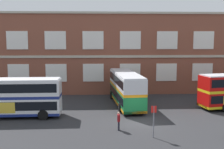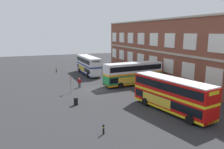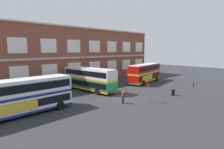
# 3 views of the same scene
# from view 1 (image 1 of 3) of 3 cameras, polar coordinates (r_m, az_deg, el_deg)

# --- Properties ---
(ground_plane) EXTENTS (120.00, 120.00, 0.00)m
(ground_plane) POSITION_cam_1_polar(r_m,az_deg,el_deg) (30.20, 5.16, -8.51)
(ground_plane) COLOR #2B2B2D
(brick_terminal_building) EXTENTS (53.76, 8.19, 12.03)m
(brick_terminal_building) POSITION_cam_1_polar(r_m,az_deg,el_deg) (44.87, -0.27, 4.29)
(brick_terminal_building) COLOR brown
(brick_terminal_building) RESTS_ON ground
(double_decker_near) EXTENTS (11.05, 3.03, 4.07)m
(double_decker_near) POSITION_cam_1_polar(r_m,az_deg,el_deg) (31.36, -20.43, -4.32)
(double_decker_near) COLOR silver
(double_decker_near) RESTS_ON ground
(double_decker_middle) EXTENTS (3.60, 11.19, 4.07)m
(double_decker_middle) POSITION_cam_1_polar(r_m,az_deg,el_deg) (34.74, 2.85, -2.77)
(double_decker_middle) COLOR #197038
(double_decker_middle) RESTS_ON ground
(waiting_passenger) EXTENTS (0.29, 0.64, 1.70)m
(waiting_passenger) POSITION_cam_1_polar(r_m,az_deg,el_deg) (25.58, 1.37, -9.23)
(waiting_passenger) COLOR black
(waiting_passenger) RESTS_ON ground
(bus_stand_flag) EXTENTS (0.44, 0.10, 2.70)m
(bus_stand_flag) POSITION_cam_1_polar(r_m,az_deg,el_deg) (23.81, 8.44, -8.81)
(bus_stand_flag) COLOR slate
(bus_stand_flag) RESTS_ON ground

